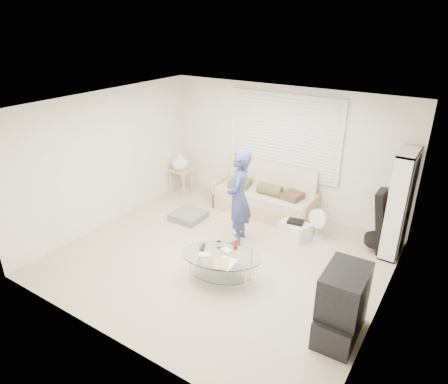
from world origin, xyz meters
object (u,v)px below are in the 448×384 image
Objects in this scene: tv_unit at (342,305)px; coffee_table at (221,260)px; bookshelf at (400,204)px; futon_sofa at (265,198)px.

tv_unit is 0.69× the size of coffee_table.
bookshelf is 1.30× the size of coffee_table.
tv_unit reaches higher than coffee_table.
futon_sofa is 3.45m from tv_unit.
bookshelf reaches higher than coffee_table.
bookshelf is at bearing 48.56° from coffee_table.
coffee_table is at bearing -131.44° from bookshelf.
bookshelf is 3.03m from coffee_table.
bookshelf is (2.48, -0.15, 0.57)m from futon_sofa.
tv_unit is (2.36, -2.52, 0.13)m from futon_sofa.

